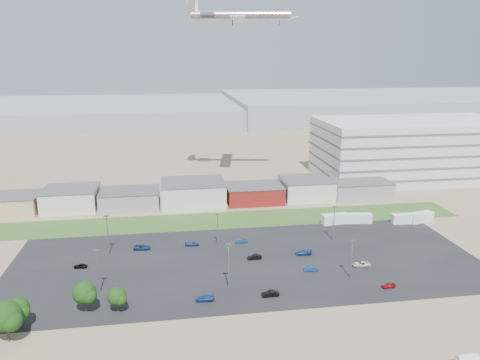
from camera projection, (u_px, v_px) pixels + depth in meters
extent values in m
plane|color=#7E6950|center=(239.00, 302.00, 100.73)|extent=(700.00, 700.00, 0.00)
cube|color=black|center=(247.00, 261.00, 120.56)|extent=(120.00, 50.00, 0.01)
cube|color=#355921|center=(215.00, 221.00, 150.39)|extent=(160.00, 16.00, 0.02)
cube|color=silver|center=(413.00, 149.00, 201.36)|extent=(80.00, 40.00, 25.00)
imported|color=silver|center=(361.00, 264.00, 117.60)|extent=(4.62, 2.53, 1.23)
imported|color=navy|center=(311.00, 269.00, 115.07)|extent=(3.66, 1.53, 1.17)
imported|color=maroon|center=(389.00, 285.00, 106.81)|extent=(3.40, 1.70, 1.11)
imported|color=navy|center=(205.00, 298.00, 101.07)|extent=(4.21, 2.01, 1.19)
imported|color=black|center=(80.00, 266.00, 116.74)|extent=(3.39, 1.69, 1.11)
imported|color=navy|center=(192.00, 244.00, 130.48)|extent=(4.03, 1.81, 1.15)
imported|color=black|center=(254.00, 257.00, 121.71)|extent=(3.81, 1.53, 1.23)
imported|color=navy|center=(142.00, 247.00, 127.87)|extent=(4.83, 2.70, 1.28)
imported|color=navy|center=(242.00, 241.00, 132.37)|extent=(3.55, 1.41, 1.15)
imported|color=navy|center=(303.00, 252.00, 124.51)|extent=(4.44, 2.05, 1.26)
imported|color=black|center=(270.00, 294.00, 102.99)|extent=(3.93, 1.49, 1.28)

